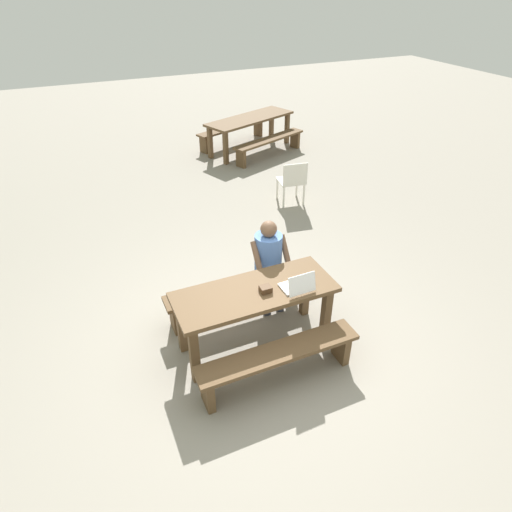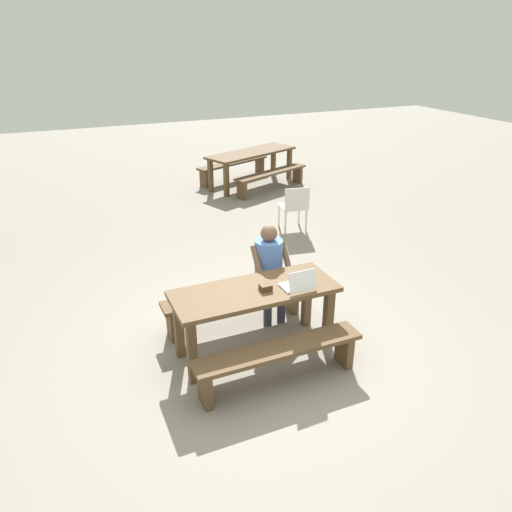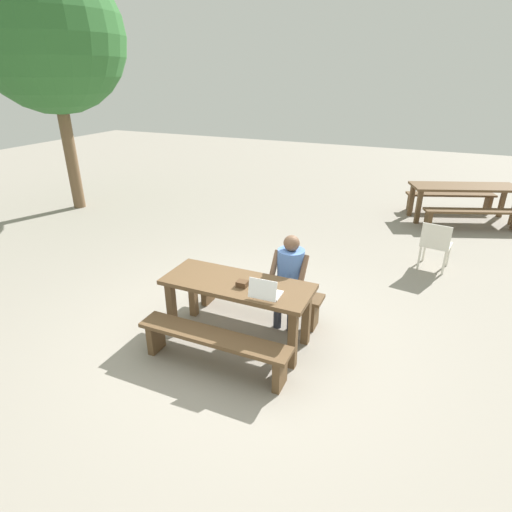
% 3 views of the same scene
% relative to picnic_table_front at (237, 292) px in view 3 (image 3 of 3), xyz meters
% --- Properties ---
extents(ground_plane, '(30.00, 30.00, 0.00)m').
position_rel_picnic_table_front_xyz_m(ground_plane, '(0.00, 0.00, -0.63)').
color(ground_plane, gray).
extents(picnic_table_front, '(1.74, 0.68, 0.76)m').
position_rel_picnic_table_front_xyz_m(picnic_table_front, '(0.00, 0.00, 0.00)').
color(picnic_table_front, brown).
rests_on(picnic_table_front, ground).
extents(bench_near, '(1.72, 0.30, 0.42)m').
position_rel_picnic_table_front_xyz_m(bench_near, '(0.00, -0.59, -0.31)').
color(bench_near, brown).
rests_on(bench_near, ground).
extents(bench_far, '(1.72, 0.30, 0.42)m').
position_rel_picnic_table_front_xyz_m(bench_far, '(0.00, 0.59, -0.31)').
color(bench_far, brown).
rests_on(bench_far, ground).
extents(laptop, '(0.32, 0.28, 0.23)m').
position_rel_picnic_table_front_xyz_m(laptop, '(0.42, -0.17, 0.19)').
color(laptop, white).
rests_on(laptop, picnic_table_front).
extents(small_pouch, '(0.12, 0.10, 0.07)m').
position_rel_picnic_table_front_xyz_m(small_pouch, '(0.09, -0.07, 0.17)').
color(small_pouch, '#4C331E').
rests_on(small_pouch, picnic_table_front).
extents(person_seated, '(0.44, 0.42, 1.19)m').
position_rel_picnic_table_front_xyz_m(person_seated, '(0.44, 0.56, 0.07)').
color(person_seated, '#333847').
rests_on(person_seated, ground).
extents(plastic_chair, '(0.50, 0.50, 0.81)m').
position_rel_picnic_table_front_xyz_m(plastic_chair, '(2.06, 3.01, -0.19)').
color(plastic_chair, silver).
rests_on(plastic_chair, ground).
extents(picnic_table_mid, '(2.30, 1.45, 0.76)m').
position_rel_picnic_table_front_xyz_m(picnic_table_mid, '(2.49, 5.90, 0.02)').
color(picnic_table_mid, brown).
rests_on(picnic_table_mid, ground).
extents(bench_mid_south, '(1.94, 0.98, 0.42)m').
position_rel_picnic_table_front_xyz_m(bench_mid_south, '(2.71, 5.33, -0.31)').
color(bench_mid_south, brown).
rests_on(bench_mid_south, ground).
extents(bench_mid_north, '(1.94, 0.98, 0.42)m').
position_rel_picnic_table_front_xyz_m(bench_mid_north, '(2.26, 6.48, -0.31)').
color(bench_mid_north, brown).
rests_on(bench_mid_north, ground).
extents(tree_left, '(3.08, 3.08, 5.19)m').
position_rel_picnic_table_front_xyz_m(tree_left, '(-5.85, 3.28, 3.00)').
color(tree_left, brown).
rests_on(tree_left, ground).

